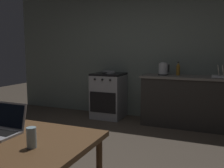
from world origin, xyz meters
TOP-DOWN VIEW (x-y plane):
  - ground_plane at (0.00, 0.00)m, footprint 12.00×12.00m
  - back_wall at (0.30, 2.56)m, footprint 6.40×0.10m
  - kitchen_counter at (1.29, 2.21)m, footprint 2.16×0.64m
  - stove_oven at (-0.52, 2.21)m, footprint 0.60×0.62m
  - dining_table at (0.04, -0.98)m, footprint 1.29×0.82m
  - laptop at (-0.06, -0.95)m, footprint 0.32×0.27m
  - electric_kettle at (0.58, 2.21)m, footprint 0.20×0.18m
  - frying_pan at (-0.51, 2.18)m, footprint 0.27×0.44m
  - drinking_glass at (0.35, -1.09)m, footprint 0.06×0.06m
  - dish_rack at (1.57, 2.21)m, footprint 0.34×0.26m
  - bottle_b at (0.83, 2.29)m, footprint 0.07×0.07m

SIDE VIEW (x-z plane):
  - ground_plane at x=0.00m, z-range 0.00..0.00m
  - stove_oven at x=-0.52m, z-range 0.00..0.91m
  - kitchen_counter at x=1.29m, z-range 0.00..0.91m
  - dining_table at x=0.04m, z-range 0.29..1.01m
  - laptop at x=-0.06m, z-range 0.65..0.87m
  - drinking_glass at x=0.35m, z-range 0.72..0.85m
  - frying_pan at x=-0.51m, z-range 0.91..0.96m
  - dish_rack at x=1.57m, z-range 0.85..1.06m
  - electric_kettle at x=0.58m, z-range 0.90..1.14m
  - bottle_b at x=0.83m, z-range 0.90..1.15m
  - back_wall at x=0.30m, z-range 0.00..2.63m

